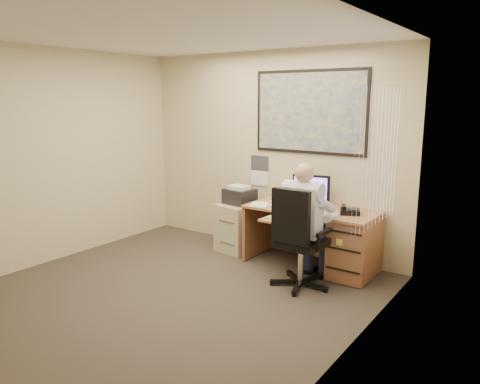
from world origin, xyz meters
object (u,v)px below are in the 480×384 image
Objects in this scene: person at (303,225)px; desk at (337,236)px; office_chair at (299,259)px; filing_cabinet at (240,223)px.

desk is at bearing 76.96° from person.
desk is at bearing 80.10° from office_chair.
person is (1.29, -0.61, 0.30)m from filing_cabinet.
office_chair is at bearing -88.60° from person.
office_chair is 0.37m from person.
person is at bearing 92.86° from office_chair.
desk reaches higher than filing_cabinet.
person reaches higher than office_chair.
filing_cabinet is 0.66× the size of person.
filing_cabinet is (-1.43, 0.00, -0.05)m from desk.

